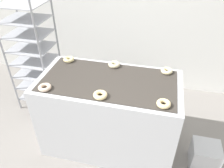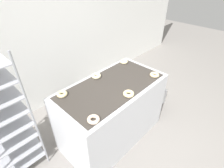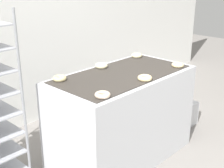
% 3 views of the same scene
% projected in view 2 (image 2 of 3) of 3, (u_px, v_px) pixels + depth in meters
% --- Properties ---
extents(ground_plane, '(14.00, 14.00, 0.00)m').
position_uv_depth(ground_plane, '(145.00, 159.00, 2.50)').
color(ground_plane, gray).
extents(wall_back, '(8.00, 0.05, 2.80)m').
position_uv_depth(wall_back, '(48.00, 30.00, 2.91)').
color(wall_back, white).
rests_on(wall_back, ground_plane).
extents(fryer_machine, '(1.55, 0.81, 0.98)m').
position_uv_depth(fryer_machine, '(112.00, 112.00, 2.60)').
color(fryer_machine, silver).
rests_on(fryer_machine, ground_plane).
extents(baking_rack_cart, '(0.57, 0.51, 1.69)m').
position_uv_depth(baking_rack_cart, '(0.00, 120.00, 1.97)').
color(baking_rack_cart, gray).
rests_on(baking_rack_cart, ground_plane).
extents(glaze_bin, '(0.31, 0.28, 0.32)m').
position_uv_depth(glaze_bin, '(156.00, 96.00, 3.43)').
color(glaze_bin, silver).
rests_on(glaze_bin, ground_plane).
extents(donut_near_left, '(0.13, 0.13, 0.04)m').
position_uv_depth(donut_near_left, '(93.00, 119.00, 1.78)').
color(donut_near_left, beige).
rests_on(donut_near_left, fryer_machine).
extents(donut_near_center, '(0.14, 0.14, 0.04)m').
position_uv_depth(donut_near_center, '(129.00, 94.00, 2.13)').
color(donut_near_center, beige).
rests_on(donut_near_center, fryer_machine).
extents(donut_near_right, '(0.13, 0.13, 0.04)m').
position_uv_depth(donut_near_right, '(155.00, 75.00, 2.49)').
color(donut_near_right, beige).
rests_on(donut_near_right, fryer_machine).
extents(donut_far_left, '(0.13, 0.13, 0.04)m').
position_uv_depth(donut_far_left, '(62.00, 94.00, 2.13)').
color(donut_far_left, beige).
rests_on(donut_far_left, fryer_machine).
extents(donut_far_center, '(0.14, 0.14, 0.05)m').
position_uv_depth(donut_far_center, '(96.00, 76.00, 2.47)').
color(donut_far_center, beige).
rests_on(donut_far_center, fryer_machine).
extents(donut_far_right, '(0.13, 0.13, 0.04)m').
position_uv_depth(donut_far_right, '(124.00, 61.00, 2.83)').
color(donut_far_right, beige).
rests_on(donut_far_right, fryer_machine).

